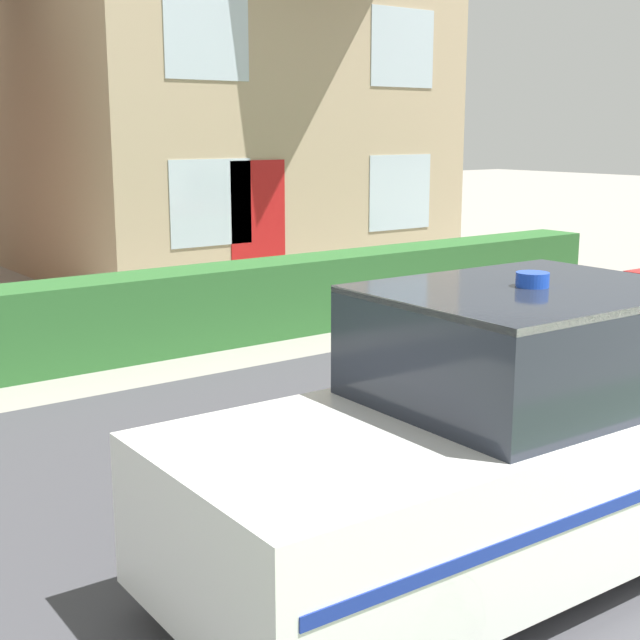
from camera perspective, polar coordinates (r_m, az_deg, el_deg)
road_strip at (r=7.46m, az=9.52°, el=-8.15°), size 28.00×6.47×0.01m
garden_hedge at (r=10.25m, az=-13.83°, el=-0.05°), size 15.94×0.75×0.94m
police_car at (r=5.41m, az=12.26°, el=-7.51°), size 4.31×1.70×1.76m
house_right at (r=17.52m, az=-7.35°, el=16.82°), size 7.26×7.10×7.90m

